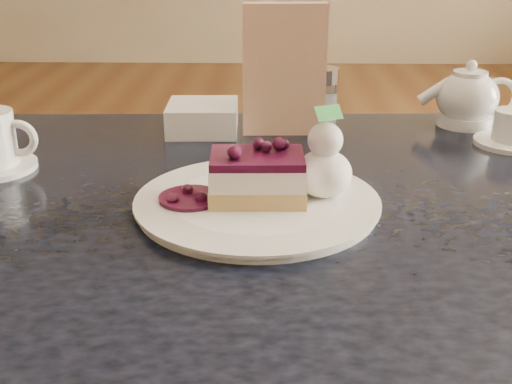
{
  "coord_description": "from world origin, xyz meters",
  "views": [
    {
      "loc": [
        -0.16,
        -0.49,
        1.06
      ],
      "look_at": [
        -0.18,
        0.18,
        0.79
      ],
      "focal_mm": 45.0,
      "sensor_mm": 36.0,
      "label": 1
    }
  ],
  "objects_px": {
    "main_table": "(257,244)",
    "cheesecake_slice": "(257,177)",
    "dessert_plate": "(257,203)",
    "tea_set": "(476,105)"
  },
  "relations": [
    {
      "from": "cheesecake_slice",
      "to": "tea_set",
      "type": "xyz_separation_m",
      "value": [
        0.37,
        0.35,
        0.0
      ]
    },
    {
      "from": "main_table",
      "to": "dessert_plate",
      "type": "relative_size",
      "value": 4.01
    },
    {
      "from": "dessert_plate",
      "to": "cheesecake_slice",
      "type": "bearing_deg",
      "value": 116.57
    },
    {
      "from": "cheesecake_slice",
      "to": "dessert_plate",
      "type": "bearing_deg",
      "value": -65.06
    },
    {
      "from": "main_table",
      "to": "dessert_plate",
      "type": "bearing_deg",
      "value": -90.0
    },
    {
      "from": "main_table",
      "to": "dessert_plate",
      "type": "xyz_separation_m",
      "value": [
        0.0,
        -0.05,
        0.08
      ]
    },
    {
      "from": "main_table",
      "to": "cheesecake_slice",
      "type": "distance_m",
      "value": 0.13
    },
    {
      "from": "dessert_plate",
      "to": "cheesecake_slice",
      "type": "relative_size",
      "value": 2.49
    },
    {
      "from": "cheesecake_slice",
      "to": "tea_set",
      "type": "bearing_deg",
      "value": 41.73
    },
    {
      "from": "dessert_plate",
      "to": "cheesecake_slice",
      "type": "height_order",
      "value": "cheesecake_slice"
    }
  ]
}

